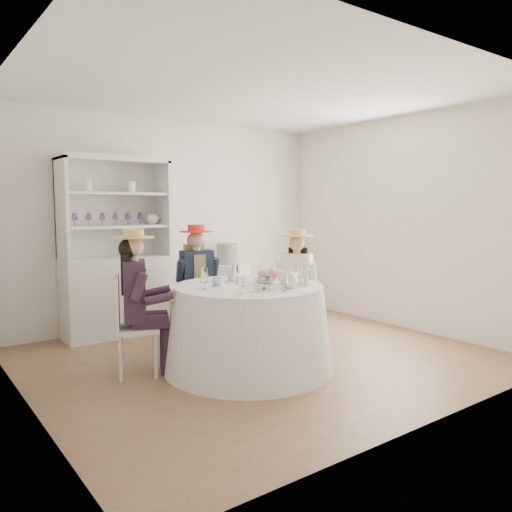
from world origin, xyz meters
TOP-DOWN VIEW (x-y plane):
  - ground at (0.00, 0.00)m, footprint 4.50×4.50m
  - ceiling at (0.00, 0.00)m, footprint 4.50×4.50m
  - wall_back at (0.00, 2.00)m, footprint 4.50×0.00m
  - wall_front at (0.00, -2.00)m, footprint 4.50×0.00m
  - wall_left at (-2.25, 0.00)m, footprint 0.00×4.50m
  - wall_right at (2.25, 0.00)m, footprint 0.00×4.50m
  - tea_table at (-0.33, -0.22)m, footprint 1.62×1.62m
  - hutch at (-0.87, 1.77)m, footprint 1.41×0.85m
  - side_table at (0.71, 1.74)m, footprint 0.64×0.64m
  - hatbox at (0.71, 1.74)m, footprint 0.38×0.38m
  - guest_left at (-1.25, 0.25)m, footprint 0.57×0.52m
  - guest_mid at (-0.29, 0.81)m, footprint 0.51×0.53m
  - guest_right at (0.62, 0.18)m, footprint 0.56×0.52m
  - spare_chair at (-0.09, 1.26)m, footprint 0.42×0.42m
  - teacup_a at (-0.60, -0.09)m, footprint 0.10×0.10m
  - teacup_b at (-0.34, 0.07)m, footprint 0.09×0.09m
  - teacup_c at (-0.07, -0.10)m, footprint 0.10×0.10m
  - flower_bowl at (-0.14, -0.24)m, footprint 0.26×0.26m
  - flower_arrangement at (-0.11, -0.29)m, footprint 0.20×0.20m
  - table_teapot at (-0.12, -0.57)m, footprint 0.23×0.17m
  - sandwich_plate at (-0.40, -0.54)m, footprint 0.24×0.24m
  - cupcake_stand at (0.10, -0.49)m, footprint 0.23×0.23m
  - stemware_set at (-0.33, -0.22)m, footprint 0.98×0.98m

SIDE VIEW (x-z plane):
  - ground at x=0.00m, z-range 0.00..0.00m
  - side_table at x=0.71m, z-range 0.00..0.76m
  - tea_table at x=-0.33m, z-range 0.00..0.81m
  - spare_chair at x=-0.09m, z-range 0.04..1.06m
  - guest_right at x=0.62m, z-range 0.08..1.39m
  - hutch at x=-0.87m, z-range -0.31..1.84m
  - guest_left at x=-1.25m, z-range 0.09..1.45m
  - guest_mid at x=-0.29m, z-range 0.09..1.45m
  - sandwich_plate at x=-0.40m, z-range 0.80..0.86m
  - flower_bowl at x=-0.14m, z-range 0.82..0.87m
  - teacup_c at x=-0.07m, z-range 0.82..0.88m
  - teacup_a at x=-0.60m, z-range 0.82..0.89m
  - teacup_b at x=-0.34m, z-range 0.82..0.89m
  - table_teapot at x=-0.12m, z-range 0.80..0.98m
  - stemware_set at x=-0.33m, z-range 0.82..0.97m
  - cupcake_stand at x=0.10m, z-range 0.79..1.00m
  - hatbox at x=0.71m, z-range 0.76..1.05m
  - flower_arrangement at x=-0.11m, z-range 0.88..0.95m
  - wall_back at x=0.00m, z-range -0.90..3.60m
  - wall_front at x=0.00m, z-range -0.90..3.60m
  - wall_left at x=-2.25m, z-range -0.90..3.60m
  - wall_right at x=2.25m, z-range -0.90..3.60m
  - ceiling at x=0.00m, z-range 2.70..2.70m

